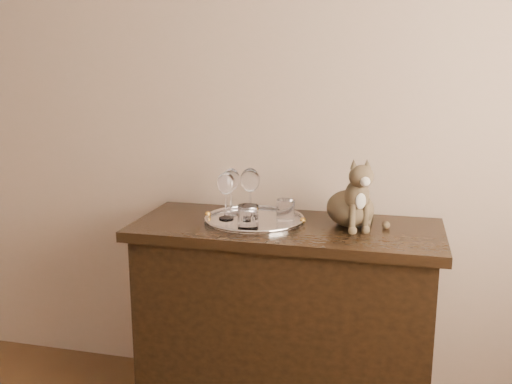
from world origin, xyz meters
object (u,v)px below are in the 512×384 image
wine_glass_a (231,191)px  wine_glass_c (226,196)px  tray (254,221)px  tumbler_c (286,210)px  wine_glass_d (250,193)px  tumbler_b (248,217)px  sideboard (285,325)px  cat (351,191)px

wine_glass_a → wine_glass_c: wine_glass_a is taller
tray → wine_glass_c: 0.15m
wine_glass_a → tumbler_c: (0.24, -0.03, -0.06)m
wine_glass_d → tumbler_b: bearing=-78.3°
wine_glass_d → wine_glass_a: bearing=157.7°
wine_glass_a → tumbler_b: size_ratio=2.15×
sideboard → tumbler_b: size_ratio=13.44×
wine_glass_a → sideboard: bearing=-18.5°
sideboard → tumbler_c: tumbler_c is taller
sideboard → tumbler_b: tumbler_b is taller
wine_glass_c → wine_glass_d: (0.09, 0.04, 0.01)m
tumbler_c → cat: cat is taller
wine_glass_c → tumbler_b: wine_glass_c is taller
sideboard → tumbler_c: (-0.01, 0.05, 0.47)m
cat → tray: bearing=161.0°
tumbler_b → wine_glass_a: bearing=122.6°
tumbler_b → cat: cat is taller
wine_glass_c → tumbler_c: size_ratio=2.34×
cat → tumbler_b: bearing=179.6°
sideboard → wine_glass_d: bearing=163.8°
tumbler_b → wine_glass_d: bearing=101.7°
sideboard → tumbler_c: 0.48m
wine_glass_c → tumbler_c: 0.24m
wine_glass_a → wine_glass_d: size_ratio=0.94×
sideboard → cat: cat is taller
wine_glass_d → tumbler_c: size_ratio=2.50×
tray → cat: size_ratio=1.44×
tumbler_b → tumbler_c: (0.11, 0.16, -0.00)m
wine_glass_c → wine_glass_d: bearing=25.0°
wine_glass_c → cat: size_ratio=0.69×
sideboard → tray: tray is taller
tumbler_b → tumbler_c: size_ratio=1.10×
wine_glass_a → wine_glass_c: 0.08m
wine_glass_a → cat: 0.49m
wine_glass_a → wine_glass_c: bearing=-88.4°
sideboard → wine_glass_a: size_ratio=6.26×
sideboard → wine_glass_c: (-0.24, 0.00, 0.53)m
wine_glass_c → tumbler_b: size_ratio=2.13×
sideboard → wine_glass_d: size_ratio=5.89×
tumbler_c → tumbler_b: bearing=-126.0°
sideboard → tray: size_ratio=3.00×
wine_glass_a → cat: bearing=-3.5°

